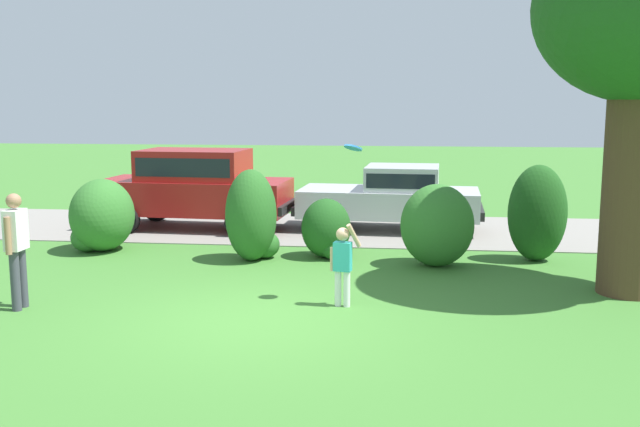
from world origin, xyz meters
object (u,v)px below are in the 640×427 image
object	(u,v)px
parked_sedan	(393,196)
parked_suv	(195,185)
child_thrower	(343,260)
adult_onlooker	(16,244)
frisbee	(353,148)

from	to	relation	value
parked_sedan	parked_suv	distance (m)	4.77
parked_suv	child_thrower	size ratio (longest dim) A/B	3.73
child_thrower	adult_onlooker	world-z (taller)	adult_onlooker
parked_sedan	child_thrower	distance (m)	6.55
parked_suv	frisbee	xyz separation A→B (m)	(4.22, -5.99, 1.31)
parked_sedan	adult_onlooker	bearing A→B (deg)	-127.19
parked_suv	adult_onlooker	distance (m)	6.96
parked_suv	child_thrower	world-z (taller)	parked_suv
parked_suv	adult_onlooker	size ratio (longest dim) A/B	2.76
adult_onlooker	child_thrower	bearing A→B (deg)	7.99
parked_sedan	frisbee	distance (m)	6.46
child_thrower	adult_onlooker	xyz separation A→B (m)	(-4.78, -0.67, 0.27)
frisbee	adult_onlooker	xyz separation A→B (m)	(-4.91, -0.93, -1.40)
parked_suv	frisbee	distance (m)	7.44
parked_sedan	child_thrower	xyz separation A→B (m)	(-0.67, -6.51, -0.13)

